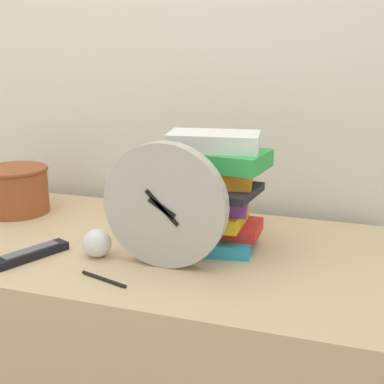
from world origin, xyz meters
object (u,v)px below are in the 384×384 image
at_px(desk_clock, 165,206).
at_px(book_stack, 215,189).
at_px(tv_remote, 31,254).
at_px(pen, 104,279).
at_px(crumpled_paper_ball, 98,243).
at_px(basket, 15,188).

relative_size(desk_clock, book_stack, 1.01).
bearing_deg(tv_remote, pen, -14.28).
distance_m(tv_remote, crumpled_paper_ball, 0.17).
height_order(basket, crumpled_paper_ball, basket).
bearing_deg(basket, crumpled_paper_ball, -30.11).
bearing_deg(book_stack, basket, 173.41).
distance_m(basket, tv_remote, 0.40).
relative_size(crumpled_paper_ball, pen, 0.55).
xyz_separation_m(tv_remote, crumpled_paper_ball, (0.15, 0.06, 0.02)).
height_order(book_stack, tv_remote, book_stack).
distance_m(book_stack, tv_remote, 0.48).
relative_size(book_stack, basket, 1.44).
height_order(crumpled_paper_ball, pen, crumpled_paper_ball).
xyz_separation_m(basket, tv_remote, (0.26, -0.30, -0.07)).
height_order(book_stack, basket, book_stack).
xyz_separation_m(desk_clock, crumpled_paper_ball, (-0.18, -0.00, -0.11)).
bearing_deg(pen, tv_remote, 165.72).
bearing_deg(basket, desk_clock, -21.97).
relative_size(book_stack, crumpled_paper_ball, 4.22).
relative_size(basket, pen, 1.61).
bearing_deg(crumpled_paper_ball, pen, -57.56).
distance_m(desk_clock, tv_remote, 0.36).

